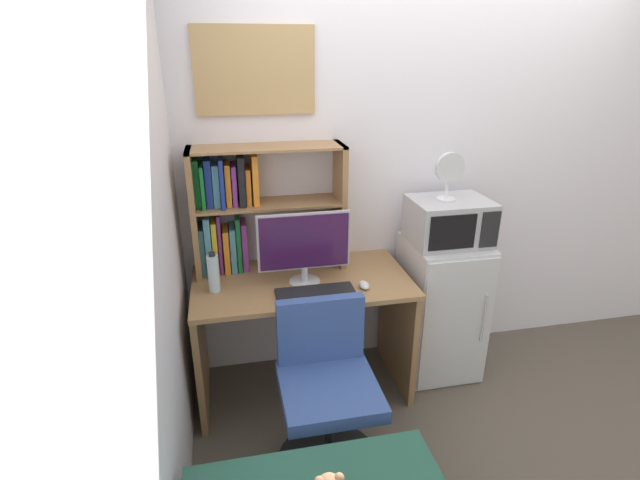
# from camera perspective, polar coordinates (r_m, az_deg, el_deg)

# --- Properties ---
(wall_back) EXTENTS (6.40, 0.04, 2.60)m
(wall_back) POSITION_cam_1_polar(r_m,az_deg,el_deg) (3.34, 19.92, 8.50)
(wall_back) COLOR silver
(wall_back) RESTS_ON ground_plane
(wall_left) EXTENTS (0.04, 4.40, 2.60)m
(wall_left) POSITION_cam_1_polar(r_m,az_deg,el_deg) (1.38, -22.75, -10.62)
(wall_left) COLOR silver
(wall_left) RESTS_ON ground_plane
(desk) EXTENTS (1.24, 0.66, 0.77)m
(desk) POSITION_cam_1_polar(r_m,az_deg,el_deg) (2.86, -2.12, -9.00)
(desk) COLOR #997047
(desk) RESTS_ON ground_plane
(hutch_bookshelf) EXTENTS (0.87, 0.26, 0.73)m
(hutch_bookshelf) POSITION_cam_1_polar(r_m,az_deg,el_deg) (2.77, -9.25, 3.88)
(hutch_bookshelf) COLOR #997047
(hutch_bookshelf) RESTS_ON desk
(monitor) EXTENTS (0.52, 0.17, 0.42)m
(monitor) POSITION_cam_1_polar(r_m,az_deg,el_deg) (2.61, -1.91, -0.61)
(monitor) COLOR #B7B7BC
(monitor) RESTS_ON desk
(keyboard) EXTENTS (0.43, 0.15, 0.02)m
(keyboard) POSITION_cam_1_polar(r_m,az_deg,el_deg) (2.58, -0.56, -6.33)
(keyboard) COLOR black
(keyboard) RESTS_ON desk
(computer_mouse) EXTENTS (0.05, 0.09, 0.03)m
(computer_mouse) POSITION_cam_1_polar(r_m,az_deg,el_deg) (2.66, 5.33, -5.41)
(computer_mouse) COLOR silver
(computer_mouse) RESTS_ON desk
(water_bottle) EXTENTS (0.06, 0.06, 0.23)m
(water_bottle) POSITION_cam_1_polar(r_m,az_deg,el_deg) (2.64, -12.66, -3.89)
(water_bottle) COLOR silver
(water_bottle) RESTS_ON desk
(mini_fridge) EXTENTS (0.46, 0.51, 0.90)m
(mini_fridge) POSITION_cam_1_polar(r_m,az_deg,el_deg) (3.20, 14.20, -7.76)
(mini_fridge) COLOR silver
(mini_fridge) RESTS_ON ground_plane
(microwave) EXTENTS (0.46, 0.37, 0.27)m
(microwave) POSITION_cam_1_polar(r_m,az_deg,el_deg) (2.96, 15.22, 2.18)
(microwave) COLOR #ADADB2
(microwave) RESTS_ON mini_fridge
(desk_fan) EXTENTS (0.17, 0.11, 0.28)m
(desk_fan) POSITION_cam_1_polar(r_m,az_deg,el_deg) (2.86, 15.23, 7.81)
(desk_fan) COLOR silver
(desk_fan) RESTS_ON microwave
(desk_chair) EXTENTS (0.53, 0.53, 0.87)m
(desk_chair) POSITION_cam_1_polar(r_m,az_deg,el_deg) (2.49, 0.83, -18.55)
(desk_chair) COLOR black
(desk_chair) RESTS_ON ground_plane
(wall_corkboard) EXTENTS (0.66, 0.02, 0.46)m
(wall_corkboard) POSITION_cam_1_polar(r_m,az_deg,el_deg) (2.75, -7.82, 19.46)
(wall_corkboard) COLOR tan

